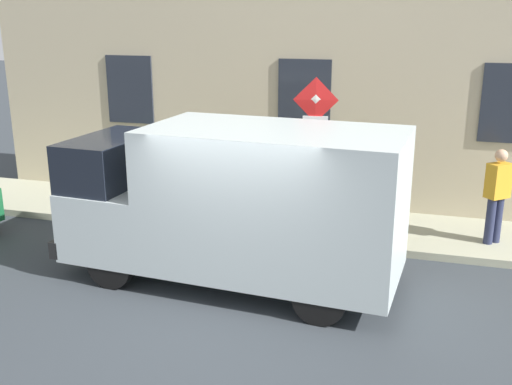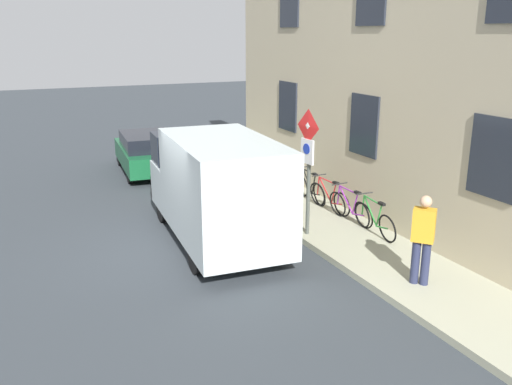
% 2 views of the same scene
% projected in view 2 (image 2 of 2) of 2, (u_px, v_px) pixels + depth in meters
% --- Properties ---
extents(ground_plane, '(80.00, 80.00, 0.00)m').
position_uv_depth(ground_plane, '(187.00, 249.00, 12.17)').
color(ground_plane, '#32383D').
extents(sidewalk_slab, '(2.16, 16.49, 0.14)m').
position_uv_depth(sidewalk_slab, '(324.00, 224.00, 13.60)').
color(sidewalk_slab, '#A5A58B').
rests_on(sidewalk_slab, ground_plane).
extents(building_facade, '(0.75, 14.49, 7.73)m').
position_uv_depth(building_facade, '(380.00, 67.00, 13.11)').
color(building_facade, '#BCAD8E').
rests_on(building_facade, ground_plane).
extents(sign_post_stacked, '(0.17, 0.56, 2.80)m').
position_uv_depth(sign_post_stacked, '(308.00, 155.00, 12.18)').
color(sign_post_stacked, '#474C47').
rests_on(sign_post_stacked, sidewalk_slab).
extents(delivery_van, '(2.37, 5.46, 2.50)m').
position_uv_depth(delivery_van, '(215.00, 185.00, 12.32)').
color(delivery_van, silver).
rests_on(delivery_van, ground_plane).
extents(parked_hatchback, '(2.07, 4.13, 1.38)m').
position_uv_depth(parked_hatchback, '(147.00, 152.00, 18.68)').
color(parked_hatchback, '#15552F').
rests_on(parked_hatchback, ground_plane).
extents(bicycle_green, '(0.46, 1.72, 0.89)m').
position_uv_depth(bicycle_green, '(374.00, 220.00, 12.55)').
color(bicycle_green, black).
rests_on(bicycle_green, sidewalk_slab).
extents(bicycle_purple, '(0.46, 1.72, 0.89)m').
position_uv_depth(bicycle_purple, '(350.00, 208.00, 13.39)').
color(bicycle_purple, black).
rests_on(bicycle_purple, sidewalk_slab).
extents(bicycle_red, '(0.46, 1.72, 0.89)m').
position_uv_depth(bicycle_red, '(329.00, 198.00, 14.24)').
color(bicycle_red, black).
rests_on(bicycle_red, sidewalk_slab).
extents(bicycle_black, '(0.46, 1.72, 0.89)m').
position_uv_depth(bicycle_black, '(310.00, 188.00, 15.08)').
color(bicycle_black, black).
rests_on(bicycle_black, sidewalk_slab).
extents(pedestrian, '(0.46, 0.47, 1.72)m').
position_uv_depth(pedestrian, '(423.00, 237.00, 9.94)').
color(pedestrian, '#262B47').
rests_on(pedestrian, sidewalk_slab).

